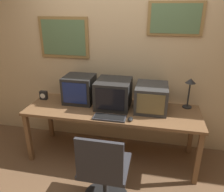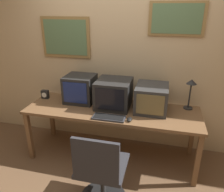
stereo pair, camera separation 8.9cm
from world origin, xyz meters
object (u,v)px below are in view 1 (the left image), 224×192
at_px(keyboard_main, 110,117).
at_px(office_chair, 104,175).
at_px(monitor_right, 151,97).
at_px(desk_lamp, 190,87).
at_px(monitor_center, 114,93).
at_px(monitor_left, 79,89).
at_px(mouse_near_keyboard, 130,119).
at_px(desk_clock, 44,95).

relative_size(keyboard_main, office_chair, 0.43).
relative_size(monitor_right, desk_lamp, 1.16).
height_order(monitor_center, monitor_right, monitor_center).
bearing_deg(monitor_left, office_chair, -59.31).
distance_m(desk_lamp, office_chair, 1.53).
distance_m(monitor_right, desk_lamp, 0.51).
xyz_separation_m(monitor_left, mouse_near_keyboard, (0.77, -0.41, -0.17)).
xyz_separation_m(monitor_right, desk_clock, (-1.52, 0.02, -0.10)).
relative_size(mouse_near_keyboard, desk_clock, 0.82).
relative_size(monitor_right, keyboard_main, 1.19).
bearing_deg(keyboard_main, monitor_right, 37.50).
distance_m(desk_clock, office_chair, 1.52).
relative_size(monitor_left, mouse_near_keyboard, 3.98).
xyz_separation_m(desk_lamp, office_chair, (-0.88, -1.08, -0.64)).
height_order(mouse_near_keyboard, office_chair, office_chair).
relative_size(desk_lamp, office_chair, 0.44).
bearing_deg(monitor_right, office_chair, -113.58).
xyz_separation_m(monitor_left, monitor_center, (0.49, -0.06, -0.00)).
height_order(monitor_left, office_chair, monitor_left).
relative_size(desk_clock, office_chair, 0.14).
distance_m(keyboard_main, desk_clock, 1.12).
xyz_separation_m(monitor_right, office_chair, (-0.40, -0.92, -0.51)).
xyz_separation_m(monitor_left, desk_clock, (-0.54, -0.03, -0.12)).
relative_size(monitor_right, desk_clock, 3.80).
bearing_deg(office_chair, monitor_left, 120.69).
height_order(monitor_left, desk_clock, monitor_left).
relative_size(monitor_center, desk_lamp, 1.15).
bearing_deg(mouse_near_keyboard, monitor_right, 58.83).
relative_size(monitor_left, desk_lamp, 1.00).
xyz_separation_m(monitor_center, monitor_right, (0.49, 0.00, -0.02)).
height_order(desk_clock, desk_lamp, desk_lamp).
bearing_deg(monitor_center, keyboard_main, -86.07).
distance_m(monitor_center, mouse_near_keyboard, 0.48).
xyz_separation_m(monitor_center, office_chair, (0.09, -0.92, -0.53)).
height_order(monitor_left, mouse_near_keyboard, monitor_left).
distance_m(mouse_near_keyboard, desk_clock, 1.36).
bearing_deg(desk_clock, monitor_left, 3.21).
xyz_separation_m(keyboard_main, desk_lamp, (0.94, 0.52, 0.28)).
bearing_deg(desk_lamp, monitor_left, -175.86).
height_order(monitor_center, keyboard_main, monitor_center).
distance_m(keyboard_main, office_chair, 0.67).
relative_size(monitor_right, office_chair, 0.51).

